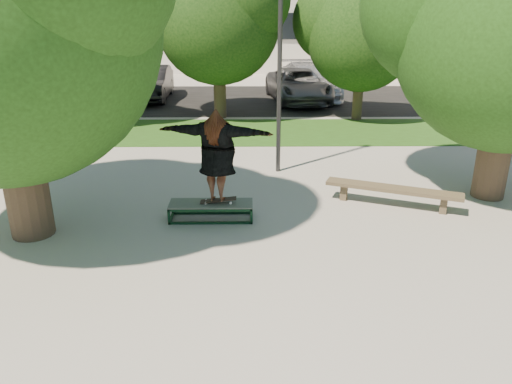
{
  "coord_description": "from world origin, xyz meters",
  "views": [
    {
      "loc": [
        0.24,
        -8.27,
        4.43
      ],
      "look_at": [
        0.34,
        0.6,
        1.05
      ],
      "focal_mm": 35.0,
      "sensor_mm": 36.0,
      "label": 1
    }
  ],
  "objects_px": {
    "grind_box": "(211,211)",
    "car_grey": "(298,85)",
    "car_silver_a": "(146,84)",
    "car_silver_b": "(308,81)",
    "bench": "(393,190)",
    "lamppost": "(280,55)",
    "tree_right": "(512,19)",
    "car_dark": "(151,83)"
  },
  "relations": [
    {
      "from": "grind_box",
      "to": "car_grey",
      "type": "bearing_deg",
      "value": 77.23
    },
    {
      "from": "car_silver_a",
      "to": "car_grey",
      "type": "distance_m",
      "value": 7.43
    },
    {
      "from": "car_silver_b",
      "to": "bench",
      "type": "bearing_deg",
      "value": -96.98
    },
    {
      "from": "lamppost",
      "to": "car_silver_b",
      "type": "relative_size",
      "value": 1.09
    },
    {
      "from": "tree_right",
      "to": "car_silver_a",
      "type": "relative_size",
      "value": 1.69
    },
    {
      "from": "car_silver_a",
      "to": "car_dark",
      "type": "height_order",
      "value": "car_dark"
    },
    {
      "from": "car_dark",
      "to": "grind_box",
      "type": "bearing_deg",
      "value": -76.61
    },
    {
      "from": "car_dark",
      "to": "car_grey",
      "type": "bearing_deg",
      "value": -6.25
    },
    {
      "from": "grind_box",
      "to": "car_silver_a",
      "type": "relative_size",
      "value": 0.47
    },
    {
      "from": "lamppost",
      "to": "car_silver_a",
      "type": "xyz_separation_m",
      "value": [
        -5.86,
        11.5,
        -2.49
      ]
    },
    {
      "from": "grind_box",
      "to": "car_silver_a",
      "type": "distance_m",
      "value": 15.39
    },
    {
      "from": "car_dark",
      "to": "car_silver_b",
      "type": "relative_size",
      "value": 0.85
    },
    {
      "from": "grind_box",
      "to": "car_silver_a",
      "type": "height_order",
      "value": "car_silver_a"
    },
    {
      "from": "lamppost",
      "to": "car_grey",
      "type": "height_order",
      "value": "lamppost"
    },
    {
      "from": "tree_right",
      "to": "lamppost",
      "type": "height_order",
      "value": "tree_right"
    },
    {
      "from": "car_silver_a",
      "to": "lamppost",
      "type": "bearing_deg",
      "value": -66.97
    },
    {
      "from": "car_grey",
      "to": "tree_right",
      "type": "bearing_deg",
      "value": -81.11
    },
    {
      "from": "tree_right",
      "to": "lamppost",
      "type": "distance_m",
      "value": 5.36
    },
    {
      "from": "car_silver_a",
      "to": "grind_box",
      "type": "bearing_deg",
      "value": -78.0
    },
    {
      "from": "lamppost",
      "to": "car_dark",
      "type": "relative_size",
      "value": 1.28
    },
    {
      "from": "car_dark",
      "to": "car_grey",
      "type": "xyz_separation_m",
      "value": [
        7.06,
        -0.53,
        -0.03
      ]
    },
    {
      "from": "car_grey",
      "to": "car_silver_b",
      "type": "height_order",
      "value": "car_silver_b"
    },
    {
      "from": "lamppost",
      "to": "car_silver_a",
      "type": "relative_size",
      "value": 1.58
    },
    {
      "from": "tree_right",
      "to": "grind_box",
      "type": "distance_m",
      "value": 7.74
    },
    {
      "from": "car_silver_a",
      "to": "tree_right",
      "type": "bearing_deg",
      "value": -55.2
    },
    {
      "from": "grind_box",
      "to": "car_grey",
      "type": "distance_m",
      "value": 14.16
    },
    {
      "from": "lamppost",
      "to": "car_grey",
      "type": "relative_size",
      "value": 1.13
    },
    {
      "from": "bench",
      "to": "grind_box",
      "type": "bearing_deg",
      "value": -148.52
    },
    {
      "from": "tree_right",
      "to": "car_silver_a",
      "type": "height_order",
      "value": "tree_right"
    },
    {
      "from": "tree_right",
      "to": "grind_box",
      "type": "xyz_separation_m",
      "value": [
        -6.54,
        -1.37,
        -3.9
      ]
    },
    {
      "from": "grind_box",
      "to": "car_silver_b",
      "type": "xyz_separation_m",
      "value": [
        3.69,
        14.79,
        0.63
      ]
    },
    {
      "from": "lamppost",
      "to": "grind_box",
      "type": "xyz_separation_m",
      "value": [
        -1.63,
        -3.29,
        -2.96
      ]
    },
    {
      "from": "grind_box",
      "to": "car_grey",
      "type": "xyz_separation_m",
      "value": [
        3.13,
        13.79,
        0.56
      ]
    },
    {
      "from": "lamppost",
      "to": "car_dark",
      "type": "xyz_separation_m",
      "value": [
        -5.56,
        11.04,
        -2.37
      ]
    },
    {
      "from": "car_silver_b",
      "to": "car_dark",
      "type": "bearing_deg",
      "value": 174.73
    },
    {
      "from": "tree_right",
      "to": "car_grey",
      "type": "distance_m",
      "value": 13.31
    },
    {
      "from": "lamppost",
      "to": "car_silver_a",
      "type": "distance_m",
      "value": 13.15
    },
    {
      "from": "tree_right",
      "to": "bench",
      "type": "bearing_deg",
      "value": -163.91
    },
    {
      "from": "grind_box",
      "to": "car_silver_b",
      "type": "height_order",
      "value": "car_silver_b"
    },
    {
      "from": "lamppost",
      "to": "car_silver_b",
      "type": "distance_m",
      "value": 11.91
    },
    {
      "from": "car_silver_b",
      "to": "car_grey",
      "type": "bearing_deg",
      "value": -128.24
    },
    {
      "from": "bench",
      "to": "car_silver_b",
      "type": "height_order",
      "value": "car_silver_b"
    }
  ]
}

